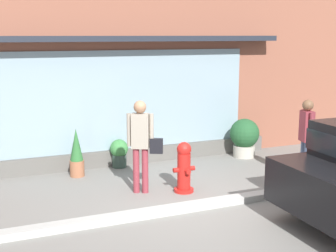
% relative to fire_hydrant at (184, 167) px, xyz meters
% --- Properties ---
extents(ground_plane, '(60.00, 60.00, 0.00)m').
position_rel_fire_hydrant_xyz_m(ground_plane, '(-0.06, -0.70, -0.48)').
color(ground_plane, gray).
extents(curb_strip, '(14.00, 0.24, 0.12)m').
position_rel_fire_hydrant_xyz_m(curb_strip, '(-0.06, -0.90, -0.42)').
color(curb_strip, '#B2B2AD').
rests_on(curb_strip, ground_plane).
extents(storefront, '(14.00, 0.81, 5.39)m').
position_rel_fire_hydrant_xyz_m(storefront, '(-0.07, 2.48, 2.16)').
color(storefront, '#935642').
rests_on(storefront, ground_plane).
extents(fire_hydrant, '(0.43, 0.40, 0.96)m').
position_rel_fire_hydrant_xyz_m(fire_hydrant, '(0.00, 0.00, 0.00)').
color(fire_hydrant, red).
rests_on(fire_hydrant, ground_plane).
extents(pedestrian_with_handbag, '(0.61, 0.42, 1.74)m').
position_rel_fire_hydrant_xyz_m(pedestrian_with_handbag, '(-0.74, 0.26, 0.54)').
color(pedestrian_with_handbag, '#8E333D').
rests_on(pedestrian_with_handbag, ground_plane).
extents(pedestrian_passerby, '(0.26, 0.46, 1.66)m').
position_rel_fire_hydrant_xyz_m(pedestrian_passerby, '(2.54, -0.33, 0.49)').
color(pedestrian_passerby, '#475675').
rests_on(pedestrian_passerby, ground_plane).
extents(potted_plant_by_entrance, '(0.71, 0.71, 0.93)m').
position_rel_fire_hydrant_xyz_m(potted_plant_by_entrance, '(2.43, 1.77, 0.02)').
color(potted_plant_by_entrance, '#B7B2A3').
rests_on(potted_plant_by_entrance, ground_plane).
extents(potted_plant_doorstep, '(0.30, 0.30, 1.01)m').
position_rel_fire_hydrant_xyz_m(potted_plant_doorstep, '(-1.64, 1.77, 0.00)').
color(potted_plant_doorstep, '#9E6042').
rests_on(potted_plant_doorstep, ground_plane).
extents(potted_plant_trailing_edge, '(0.40, 0.40, 0.63)m').
position_rel_fire_hydrant_xyz_m(potted_plant_trailing_edge, '(-0.63, 2.08, -0.13)').
color(potted_plant_trailing_edge, '#33473D').
rests_on(potted_plant_trailing_edge, ground_plane).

